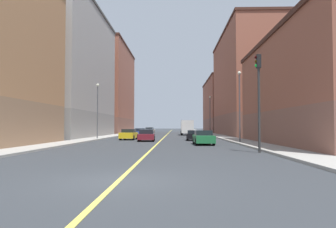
{
  "coord_description": "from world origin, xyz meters",
  "views": [
    {
      "loc": [
        1.81,
        -9.77,
        1.74
      ],
      "look_at": [
        0.52,
        40.47,
        3.7
      ],
      "focal_mm": 32.93,
      "sensor_mm": 36.0,
      "label": 1
    }
  ],
  "objects_px": {
    "building_right_midblock": "(64,72)",
    "car_black": "(194,135)",
    "building_left_mid": "(253,85)",
    "car_orange": "(150,130)",
    "traffic_light_left_near": "(259,89)",
    "box_truck": "(187,127)",
    "street_lamp_right_near": "(98,105)",
    "car_yellow": "(129,134)",
    "car_blue": "(141,132)",
    "street_lamp_left_far": "(210,111)",
    "car_maroon": "(147,135)",
    "building_right_distant": "(106,90)",
    "street_lamp_left_near": "(240,99)",
    "building_left_far": "(227,106)",
    "car_white": "(149,131)",
    "building_left_near": "(331,89)",
    "car_green": "(203,138)"
  },
  "relations": [
    {
      "from": "building_right_midblock",
      "to": "car_black",
      "type": "bearing_deg",
      "value": -26.56
    },
    {
      "from": "building_left_mid",
      "to": "car_orange",
      "type": "distance_m",
      "value": 28.9
    },
    {
      "from": "traffic_light_left_near",
      "to": "box_truck",
      "type": "height_order",
      "value": "traffic_light_left_near"
    },
    {
      "from": "street_lamp_right_near",
      "to": "car_orange",
      "type": "xyz_separation_m",
      "value": [
        3.76,
        35.4,
        -3.75
      ]
    },
    {
      "from": "building_right_midblock",
      "to": "car_yellow",
      "type": "xyz_separation_m",
      "value": [
        11.61,
        -8.69,
        -9.53
      ]
    },
    {
      "from": "building_right_midblock",
      "to": "traffic_light_left_near",
      "type": "distance_m",
      "value": 36.3
    },
    {
      "from": "street_lamp_right_near",
      "to": "car_blue",
      "type": "bearing_deg",
      "value": 71.44
    },
    {
      "from": "street_lamp_left_far",
      "to": "car_maroon",
      "type": "bearing_deg",
      "value": -113.24
    },
    {
      "from": "building_left_mid",
      "to": "building_right_distant",
      "type": "relative_size",
      "value": 1.04
    },
    {
      "from": "street_lamp_left_near",
      "to": "building_right_midblock",
      "type": "bearing_deg",
      "value": 145.74
    },
    {
      "from": "building_left_mid",
      "to": "street_lamp_right_near",
      "type": "bearing_deg",
      "value": -145.23
    },
    {
      "from": "building_right_distant",
      "to": "car_black",
      "type": "bearing_deg",
      "value": -62.91
    },
    {
      "from": "building_left_far",
      "to": "street_lamp_right_near",
      "type": "bearing_deg",
      "value": -118.52
    },
    {
      "from": "building_left_mid",
      "to": "building_right_midblock",
      "type": "height_order",
      "value": "building_right_midblock"
    },
    {
      "from": "traffic_light_left_near",
      "to": "car_blue",
      "type": "bearing_deg",
      "value": 109.99
    },
    {
      "from": "street_lamp_left_far",
      "to": "car_yellow",
      "type": "distance_m",
      "value": 23.35
    },
    {
      "from": "building_right_distant",
      "to": "box_truck",
      "type": "height_order",
      "value": "building_right_distant"
    },
    {
      "from": "car_yellow",
      "to": "box_truck",
      "type": "bearing_deg",
      "value": 68.03
    },
    {
      "from": "car_maroon",
      "to": "building_left_far",
      "type": "bearing_deg",
      "value": 70.17
    },
    {
      "from": "traffic_light_left_near",
      "to": "street_lamp_right_near",
      "type": "bearing_deg",
      "value": 129.35
    },
    {
      "from": "car_maroon",
      "to": "traffic_light_left_near",
      "type": "bearing_deg",
      "value": -59.72
    },
    {
      "from": "building_right_midblock",
      "to": "car_blue",
      "type": "height_order",
      "value": "building_right_midblock"
    },
    {
      "from": "street_lamp_right_near",
      "to": "box_truck",
      "type": "distance_m",
      "value": 23.48
    },
    {
      "from": "traffic_light_left_near",
      "to": "car_orange",
      "type": "xyz_separation_m",
      "value": [
        -11.78,
        54.36,
        -3.46
      ]
    },
    {
      "from": "building_right_distant",
      "to": "car_blue",
      "type": "height_order",
      "value": "building_right_distant"
    },
    {
      "from": "building_left_mid",
      "to": "box_truck",
      "type": "bearing_deg",
      "value": 165.2
    },
    {
      "from": "car_black",
      "to": "car_white",
      "type": "distance_m",
      "value": 30.26
    },
    {
      "from": "car_orange",
      "to": "car_white",
      "type": "relative_size",
      "value": 1.06
    },
    {
      "from": "street_lamp_left_far",
      "to": "building_left_near",
      "type": "bearing_deg",
      "value": -76.13
    },
    {
      "from": "building_right_distant",
      "to": "car_yellow",
      "type": "height_order",
      "value": "building_right_distant"
    },
    {
      "from": "building_right_midblock",
      "to": "street_lamp_right_near",
      "type": "distance_m",
      "value": 12.67
    },
    {
      "from": "car_white",
      "to": "car_blue",
      "type": "distance_m",
      "value": 15.32
    },
    {
      "from": "building_left_mid",
      "to": "street_lamp_left_near",
      "type": "xyz_separation_m",
      "value": [
        -7.51,
        -24.68,
        -4.77
      ]
    },
    {
      "from": "building_left_near",
      "to": "car_orange",
      "type": "xyz_separation_m",
      "value": [
        -20.31,
        46.69,
        -4.39
      ]
    },
    {
      "from": "building_left_near",
      "to": "street_lamp_left_far",
      "type": "distance_m",
      "value": 31.31
    },
    {
      "from": "building_right_midblock",
      "to": "car_orange",
      "type": "distance_m",
      "value": 30.75
    },
    {
      "from": "street_lamp_right_near",
      "to": "car_blue",
      "type": "xyz_separation_m",
      "value": [
        4.15,
        12.36,
        -3.77
      ]
    },
    {
      "from": "building_left_mid",
      "to": "car_yellow",
      "type": "bearing_deg",
      "value": -139.63
    },
    {
      "from": "car_orange",
      "to": "box_truck",
      "type": "distance_m",
      "value": 17.74
    },
    {
      "from": "building_left_mid",
      "to": "car_green",
      "type": "relative_size",
      "value": 6.15
    },
    {
      "from": "car_black",
      "to": "car_blue",
      "type": "distance_m",
      "value": 16.07
    },
    {
      "from": "street_lamp_left_near",
      "to": "car_black",
      "type": "xyz_separation_m",
      "value": [
        -4.25,
        6.49,
        -3.87
      ]
    },
    {
      "from": "building_right_midblock",
      "to": "car_green",
      "type": "distance_m",
      "value": 29.17
    },
    {
      "from": "car_yellow",
      "to": "car_white",
      "type": "bearing_deg",
      "value": 89.74
    },
    {
      "from": "building_left_near",
      "to": "building_left_mid",
      "type": "bearing_deg",
      "value": 90.0
    },
    {
      "from": "car_maroon",
      "to": "car_blue",
      "type": "relative_size",
      "value": 0.9
    },
    {
      "from": "car_black",
      "to": "street_lamp_left_near",
      "type": "bearing_deg",
      "value": -56.76
    },
    {
      "from": "car_maroon",
      "to": "box_truck",
      "type": "height_order",
      "value": "box_truck"
    },
    {
      "from": "traffic_light_left_near",
      "to": "car_yellow",
      "type": "distance_m",
      "value": 22.19
    },
    {
      "from": "building_right_distant",
      "to": "car_orange",
      "type": "bearing_deg",
      "value": -9.37
    }
  ]
}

